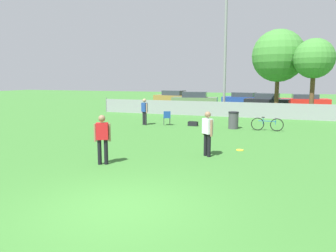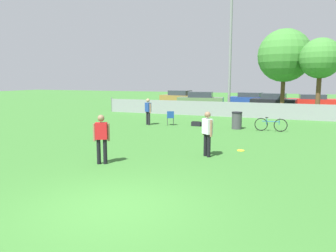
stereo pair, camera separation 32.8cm
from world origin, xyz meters
TOP-DOWN VIEW (x-y plane):
  - ground_plane at (0.00, 0.00)m, footprint 120.00×120.00m
  - fence_backline at (0.00, 18.00)m, footprint 22.64×0.07m
  - light_pole at (-1.51, 18.93)m, footprint 0.90×0.36m
  - tree_near_pole at (2.17, 21.42)m, footprint 4.06×4.06m
  - tree_far_right at (4.65, 19.64)m, footprint 2.80×2.80m
  - player_receiver_white at (0.59, 5.40)m, footprint 0.44×0.41m
  - player_thrower_red at (-2.32, 3.08)m, footprint 0.49×0.37m
  - spectator_in_blue at (-4.94, 11.96)m, footprint 0.47×0.36m
  - frisbee_disc at (1.55, 6.81)m, footprint 0.29×0.29m
  - folding_chair_sideline at (-3.63, 12.32)m, footprint 0.55×0.55m
  - bicycle_sideline at (2.17, 12.24)m, footprint 1.69×0.44m
  - trash_bin at (0.34, 12.35)m, footprint 0.57×0.57m
  - gear_bag_sideline at (-2.08, 12.61)m, footprint 0.56×0.31m
  - parked_car_tan at (-9.38, 29.47)m, footprint 4.80×2.53m
  - parked_car_olive at (-5.77, 25.64)m, footprint 4.70×2.49m
  - parked_car_blue at (-1.52, 29.84)m, footprint 4.66×2.40m
  - parked_car_dark at (1.14, 26.17)m, footprint 4.15×2.11m
  - parked_car_red at (4.54, 29.67)m, footprint 4.75×2.32m

SIDE VIEW (x-z plane):
  - ground_plane at x=0.00m, z-range 0.00..0.00m
  - frisbee_disc at x=1.55m, z-range 0.00..0.03m
  - gear_bag_sideline at x=-2.08m, z-range -0.01..0.27m
  - bicycle_sideline at x=2.17m, z-range -0.01..0.73m
  - trash_bin at x=0.34m, z-range 0.00..0.96m
  - folding_chair_sideline at x=-3.63m, z-range 0.08..0.94m
  - fence_backline at x=0.00m, z-range -0.05..1.16m
  - parked_car_red at x=4.54m, z-range 0.00..1.25m
  - parked_car_blue at x=-1.52m, z-range 0.00..1.33m
  - parked_car_dark at x=1.14m, z-range -0.03..1.42m
  - parked_car_tan at x=-9.38m, z-range -0.02..1.43m
  - parked_car_olive at x=-5.77m, z-range -0.02..1.48m
  - spectator_in_blue at x=-4.94m, z-range 0.11..1.71m
  - player_receiver_white at x=0.59m, z-range 0.12..1.75m
  - player_thrower_red at x=-2.32m, z-range 0.12..1.75m
  - tree_far_right at x=4.65m, z-range 1.36..6.95m
  - tree_near_pole at x=2.17m, z-range 1.25..7.82m
  - light_pole at x=-1.51m, z-range 0.79..10.82m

